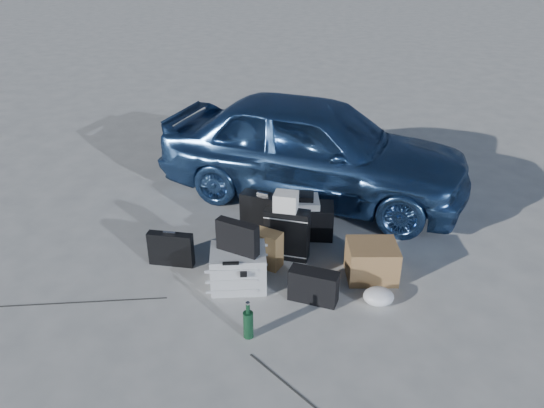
% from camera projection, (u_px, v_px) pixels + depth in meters
% --- Properties ---
extents(ground, '(60.00, 60.00, 0.00)m').
position_uv_depth(ground, '(246.00, 293.00, 4.74)').
color(ground, '#AEAFAA').
rests_on(ground, ground).
extents(car, '(3.78, 1.96, 1.23)m').
position_uv_depth(car, '(313.00, 148.00, 6.23)').
color(car, '#365E97').
rests_on(car, ground).
extents(pelican_case, '(0.59, 0.53, 0.36)m').
position_uv_depth(pelican_case, '(238.00, 268.00, 4.78)').
color(pelican_case, '#A0A3A5').
rests_on(pelican_case, ground).
extents(laptop_bag, '(0.40, 0.20, 0.29)m').
position_uv_depth(laptop_bag, '(237.00, 237.00, 4.62)').
color(laptop_bag, black).
rests_on(laptop_bag, pelican_case).
extents(briefcase, '(0.44, 0.12, 0.34)m').
position_uv_depth(briefcase, '(171.00, 249.00, 5.08)').
color(briefcase, black).
rests_on(briefcase, ground).
extents(suitcase_left, '(0.47, 0.24, 0.58)m').
position_uv_depth(suitcase_left, '(263.00, 220.00, 5.33)').
color(suitcase_left, black).
rests_on(suitcase_left, ground).
extents(suitcase_right, '(0.44, 0.17, 0.52)m').
position_uv_depth(suitcase_right, '(287.00, 234.00, 5.15)').
color(suitcase_right, black).
rests_on(suitcase_right, ground).
extents(white_carton, '(0.22, 0.18, 0.18)m').
position_uv_depth(white_carton, '(286.00, 202.00, 5.01)').
color(white_carton, silver).
rests_on(white_carton, suitcase_right).
extents(duffel_bag, '(0.75, 0.41, 0.35)m').
position_uv_depth(duffel_bag, '(299.00, 220.00, 5.57)').
color(duffel_bag, black).
rests_on(duffel_bag, ground).
extents(flat_box_white, '(0.47, 0.39, 0.07)m').
position_uv_depth(flat_box_white, '(299.00, 202.00, 5.48)').
color(flat_box_white, silver).
rests_on(flat_box_white, duffel_bag).
extents(flat_box_black, '(0.29, 0.23, 0.06)m').
position_uv_depth(flat_box_black, '(301.00, 196.00, 5.46)').
color(flat_box_black, black).
rests_on(flat_box_black, flat_box_white).
extents(kraft_bag, '(0.31, 0.24, 0.37)m').
position_uv_depth(kraft_bag, '(267.00, 249.00, 5.05)').
color(kraft_bag, '#9F7045').
rests_on(kraft_bag, ground).
extents(cardboard_box, '(0.53, 0.49, 0.34)m').
position_uv_depth(cardboard_box, '(372.00, 261.00, 4.90)').
color(cardboard_box, brown).
rests_on(cardboard_box, ground).
extents(plastic_bag, '(0.32, 0.29, 0.15)m').
position_uv_depth(plastic_bag, '(379.00, 296.00, 4.58)').
color(plastic_bag, silver).
rests_on(plastic_bag, ground).
extents(messenger_bag, '(0.44, 0.21, 0.30)m').
position_uv_depth(messenger_bag, '(313.00, 286.00, 4.59)').
color(messenger_bag, black).
rests_on(messenger_bag, ground).
extents(green_bottle, '(0.08, 0.08, 0.32)m').
position_uv_depth(green_bottle, '(248.00, 320.00, 4.16)').
color(green_bottle, black).
rests_on(green_bottle, ground).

